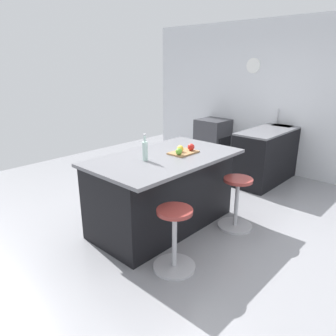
{
  "coord_description": "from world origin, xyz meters",
  "views": [
    {
      "loc": [
        2.91,
        2.53,
        2.01
      ],
      "look_at": [
        0.24,
        0.05,
        0.8
      ],
      "focal_mm": 33.75,
      "sensor_mm": 36.0,
      "label": 1
    }
  ],
  "objects_px": {
    "stool_by_window": "(236,205)",
    "oven_range": "(213,140)",
    "cutting_board": "(183,153)",
    "kitchen_island": "(162,191)",
    "stool_middle": "(174,241)",
    "apple_red": "(191,147)",
    "apple_yellow": "(180,149)",
    "apple_green": "(179,151)",
    "water_bottle": "(145,150)"
  },
  "relations": [
    {
      "from": "stool_by_window",
      "to": "cutting_board",
      "type": "distance_m",
      "value": 0.94
    },
    {
      "from": "apple_red",
      "to": "water_bottle",
      "type": "relative_size",
      "value": 0.28
    },
    {
      "from": "kitchen_island",
      "to": "cutting_board",
      "type": "relative_size",
      "value": 5.2
    },
    {
      "from": "oven_range",
      "to": "apple_red",
      "type": "height_order",
      "value": "apple_red"
    },
    {
      "from": "cutting_board",
      "to": "water_bottle",
      "type": "height_order",
      "value": "water_bottle"
    },
    {
      "from": "kitchen_island",
      "to": "cutting_board",
      "type": "height_order",
      "value": "cutting_board"
    },
    {
      "from": "apple_yellow",
      "to": "apple_green",
      "type": "xyz_separation_m",
      "value": [
        0.11,
        0.07,
        0.0
      ]
    },
    {
      "from": "kitchen_island",
      "to": "water_bottle",
      "type": "xyz_separation_m",
      "value": [
        0.29,
        0.01,
        0.59
      ]
    },
    {
      "from": "kitchen_island",
      "to": "stool_middle",
      "type": "bearing_deg",
      "value": 51.22
    },
    {
      "from": "kitchen_island",
      "to": "apple_green",
      "type": "distance_m",
      "value": 0.57
    },
    {
      "from": "stool_middle",
      "to": "apple_yellow",
      "type": "distance_m",
      "value": 1.23
    },
    {
      "from": "oven_range",
      "to": "water_bottle",
      "type": "height_order",
      "value": "water_bottle"
    },
    {
      "from": "stool_middle",
      "to": "apple_green",
      "type": "relative_size",
      "value": 8.09
    },
    {
      "from": "kitchen_island",
      "to": "water_bottle",
      "type": "height_order",
      "value": "water_bottle"
    },
    {
      "from": "stool_by_window",
      "to": "apple_yellow",
      "type": "relative_size",
      "value": 8.1
    },
    {
      "from": "oven_range",
      "to": "kitchen_island",
      "type": "height_order",
      "value": "kitchen_island"
    },
    {
      "from": "kitchen_island",
      "to": "water_bottle",
      "type": "bearing_deg",
      "value": 1.22
    },
    {
      "from": "apple_red",
      "to": "water_bottle",
      "type": "height_order",
      "value": "water_bottle"
    },
    {
      "from": "oven_range",
      "to": "stool_middle",
      "type": "distance_m",
      "value": 3.88
    },
    {
      "from": "oven_range",
      "to": "apple_red",
      "type": "relative_size",
      "value": 10.32
    },
    {
      "from": "oven_range",
      "to": "stool_middle",
      "type": "height_order",
      "value": "oven_range"
    },
    {
      "from": "stool_middle",
      "to": "apple_green",
      "type": "bearing_deg",
      "value": -141.33
    },
    {
      "from": "cutting_board",
      "to": "apple_red",
      "type": "relative_size",
      "value": 4.13
    },
    {
      "from": "apple_red",
      "to": "apple_yellow",
      "type": "height_order",
      "value": "apple_red"
    },
    {
      "from": "kitchen_island",
      "to": "apple_red",
      "type": "distance_m",
      "value": 0.66
    },
    {
      "from": "oven_range",
      "to": "apple_yellow",
      "type": "distance_m",
      "value": 2.93
    },
    {
      "from": "kitchen_island",
      "to": "water_bottle",
      "type": "distance_m",
      "value": 0.66
    },
    {
      "from": "apple_yellow",
      "to": "apple_red",
      "type": "bearing_deg",
      "value": 159.73
    },
    {
      "from": "kitchen_island",
      "to": "cutting_board",
      "type": "xyz_separation_m",
      "value": [
        -0.24,
        0.13,
        0.48
      ]
    },
    {
      "from": "water_bottle",
      "to": "apple_yellow",
      "type": "bearing_deg",
      "value": 168.92
    },
    {
      "from": "kitchen_island",
      "to": "stool_by_window",
      "type": "distance_m",
      "value": 0.95
    },
    {
      "from": "kitchen_island",
      "to": "stool_by_window",
      "type": "height_order",
      "value": "kitchen_island"
    },
    {
      "from": "kitchen_island",
      "to": "apple_yellow",
      "type": "relative_size",
      "value": 22.7
    },
    {
      "from": "apple_red",
      "to": "apple_yellow",
      "type": "distance_m",
      "value": 0.16
    },
    {
      "from": "oven_range",
      "to": "apple_green",
      "type": "relative_size",
      "value": 10.89
    },
    {
      "from": "oven_range",
      "to": "stool_by_window",
      "type": "height_order",
      "value": "oven_range"
    },
    {
      "from": "stool_by_window",
      "to": "stool_middle",
      "type": "height_order",
      "value": "same"
    },
    {
      "from": "oven_range",
      "to": "kitchen_island",
      "type": "distance_m",
      "value": 3.03
    },
    {
      "from": "oven_range",
      "to": "apple_red",
      "type": "distance_m",
      "value": 2.83
    },
    {
      "from": "stool_middle",
      "to": "apple_green",
      "type": "xyz_separation_m",
      "value": [
        -0.69,
        -0.55,
        0.69
      ]
    },
    {
      "from": "stool_by_window",
      "to": "apple_green",
      "type": "distance_m",
      "value": 1.01
    },
    {
      "from": "apple_green",
      "to": "stool_by_window",
      "type": "bearing_deg",
      "value": 131.12
    },
    {
      "from": "stool_by_window",
      "to": "oven_range",
      "type": "bearing_deg",
      "value": -138.79
    },
    {
      "from": "kitchen_island",
      "to": "cutting_board",
      "type": "distance_m",
      "value": 0.55
    },
    {
      "from": "apple_yellow",
      "to": "apple_green",
      "type": "height_order",
      "value": "same"
    },
    {
      "from": "apple_yellow",
      "to": "stool_by_window",
      "type": "bearing_deg",
      "value": 120.65
    },
    {
      "from": "kitchen_island",
      "to": "apple_yellow",
      "type": "height_order",
      "value": "apple_yellow"
    },
    {
      "from": "stool_by_window",
      "to": "cutting_board",
      "type": "relative_size",
      "value": 1.85
    },
    {
      "from": "kitchen_island",
      "to": "stool_middle",
      "type": "height_order",
      "value": "kitchen_island"
    },
    {
      "from": "cutting_board",
      "to": "water_bottle",
      "type": "xyz_separation_m",
      "value": [
        0.53,
        -0.13,
        0.11
      ]
    }
  ]
}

